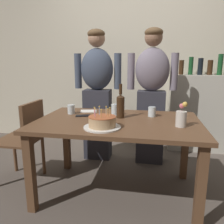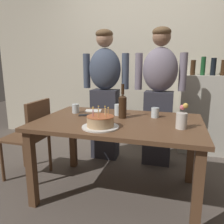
{
  "view_description": "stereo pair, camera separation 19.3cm",
  "coord_description": "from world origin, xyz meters",
  "px_view_note": "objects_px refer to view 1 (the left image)",
  "views": [
    {
      "loc": [
        0.3,
        -1.97,
        1.26
      ],
      "look_at": [
        -0.03,
        -0.11,
        0.84
      ],
      "focal_mm": 35.54,
      "sensor_mm": 36.0,
      "label": 1
    },
    {
      "loc": [
        0.49,
        -1.92,
        1.26
      ],
      "look_at": [
        -0.03,
        -0.11,
        0.84
      ],
      "focal_mm": 35.54,
      "sensor_mm": 36.0,
      "label": 2
    }
  ],
  "objects_px": {
    "water_glass_side": "(71,109)",
    "water_glass_near": "(152,112)",
    "water_glass_far": "(115,110)",
    "wine_bottle": "(121,105)",
    "birthday_cake": "(102,123)",
    "person_woman_cardigan": "(151,95)",
    "flower_vase": "(181,117)",
    "cell_phone": "(83,116)",
    "napkin_stack": "(88,111)",
    "person_man_bearded": "(97,93)",
    "dining_chair": "(25,136)"
  },
  "relations": [
    {
      "from": "water_glass_far",
      "to": "wine_bottle",
      "type": "relative_size",
      "value": 0.34
    },
    {
      "from": "person_man_bearded",
      "to": "water_glass_near",
      "type": "bearing_deg",
      "value": 139.75
    },
    {
      "from": "water_glass_side",
      "to": "water_glass_near",
      "type": "bearing_deg",
      "value": 1.97
    },
    {
      "from": "wine_bottle",
      "to": "water_glass_far",
      "type": "bearing_deg",
      "value": 124.86
    },
    {
      "from": "water_glass_side",
      "to": "flower_vase",
      "type": "bearing_deg",
      "value": -15.15
    },
    {
      "from": "person_man_bearded",
      "to": "birthday_cake",
      "type": "bearing_deg",
      "value": 105.86
    },
    {
      "from": "birthday_cake",
      "to": "cell_phone",
      "type": "height_order",
      "value": "birthday_cake"
    },
    {
      "from": "birthday_cake",
      "to": "cell_phone",
      "type": "relative_size",
      "value": 2.12
    },
    {
      "from": "birthday_cake",
      "to": "person_woman_cardigan",
      "type": "relative_size",
      "value": 0.18
    },
    {
      "from": "water_glass_far",
      "to": "napkin_stack",
      "type": "distance_m",
      "value": 0.34
    },
    {
      "from": "napkin_stack",
      "to": "person_man_bearded",
      "type": "relative_size",
      "value": 0.1
    },
    {
      "from": "water_glass_far",
      "to": "napkin_stack",
      "type": "relative_size",
      "value": 0.65
    },
    {
      "from": "wine_bottle",
      "to": "flower_vase",
      "type": "relative_size",
      "value": 1.56
    },
    {
      "from": "birthday_cake",
      "to": "water_glass_near",
      "type": "relative_size",
      "value": 3.16
    },
    {
      "from": "water_glass_near",
      "to": "water_glass_far",
      "type": "bearing_deg",
      "value": -179.15
    },
    {
      "from": "water_glass_far",
      "to": "cell_phone",
      "type": "xyz_separation_m",
      "value": [
        -0.31,
        -0.1,
        -0.05
      ]
    },
    {
      "from": "dining_chair",
      "to": "person_woman_cardigan",
      "type": "bearing_deg",
      "value": 120.46
    },
    {
      "from": "birthday_cake",
      "to": "flower_vase",
      "type": "relative_size",
      "value": 1.45
    },
    {
      "from": "cell_phone",
      "to": "flower_vase",
      "type": "distance_m",
      "value": 0.94
    },
    {
      "from": "napkin_stack",
      "to": "water_glass_side",
      "type": "bearing_deg",
      "value": -137.26
    },
    {
      "from": "water_glass_side",
      "to": "person_man_bearded",
      "type": "distance_m",
      "value": 0.64
    },
    {
      "from": "birthday_cake",
      "to": "water_glass_far",
      "type": "height_order",
      "value": "birthday_cake"
    },
    {
      "from": "water_glass_side",
      "to": "wine_bottle",
      "type": "distance_m",
      "value": 0.54
    },
    {
      "from": "water_glass_side",
      "to": "wine_bottle",
      "type": "height_order",
      "value": "wine_bottle"
    },
    {
      "from": "dining_chair",
      "to": "water_glass_near",
      "type": "bearing_deg",
      "value": 97.07
    },
    {
      "from": "water_glass_far",
      "to": "flower_vase",
      "type": "distance_m",
      "value": 0.68
    },
    {
      "from": "birthday_cake",
      "to": "water_glass_near",
      "type": "bearing_deg",
      "value": 50.03
    },
    {
      "from": "person_man_bearded",
      "to": "water_glass_far",
      "type": "bearing_deg",
      "value": 118.97
    },
    {
      "from": "water_glass_near",
      "to": "cell_phone",
      "type": "relative_size",
      "value": 0.67
    },
    {
      "from": "birthday_cake",
      "to": "flower_vase",
      "type": "bearing_deg",
      "value": 13.79
    },
    {
      "from": "person_woman_cardigan",
      "to": "cell_phone",
      "type": "bearing_deg",
      "value": 46.43
    },
    {
      "from": "water_glass_side",
      "to": "person_man_bearded",
      "type": "height_order",
      "value": "person_man_bearded"
    },
    {
      "from": "cell_phone",
      "to": "water_glass_far",
      "type": "bearing_deg",
      "value": 0.03
    },
    {
      "from": "napkin_stack",
      "to": "person_man_bearded",
      "type": "distance_m",
      "value": 0.5
    },
    {
      "from": "water_glass_side",
      "to": "dining_chair",
      "type": "distance_m",
      "value": 0.55
    },
    {
      "from": "flower_vase",
      "to": "water_glass_side",
      "type": "bearing_deg",
      "value": 164.85
    },
    {
      "from": "water_glass_side",
      "to": "flower_vase",
      "type": "xyz_separation_m",
      "value": [
        1.07,
        -0.29,
        0.03
      ]
    },
    {
      "from": "flower_vase",
      "to": "dining_chair",
      "type": "xyz_separation_m",
      "value": [
        -1.53,
        0.16,
        -0.3
      ]
    },
    {
      "from": "wine_bottle",
      "to": "cell_phone",
      "type": "distance_m",
      "value": 0.4
    },
    {
      "from": "water_glass_far",
      "to": "cell_phone",
      "type": "bearing_deg",
      "value": -161.84
    },
    {
      "from": "person_man_bearded",
      "to": "dining_chair",
      "type": "height_order",
      "value": "person_man_bearded"
    },
    {
      "from": "birthday_cake",
      "to": "wine_bottle",
      "type": "height_order",
      "value": "wine_bottle"
    },
    {
      "from": "wine_bottle",
      "to": "flower_vase",
      "type": "bearing_deg",
      "value": -21.5
    },
    {
      "from": "birthday_cake",
      "to": "wine_bottle",
      "type": "distance_m",
      "value": 0.39
    },
    {
      "from": "person_woman_cardigan",
      "to": "dining_chair",
      "type": "xyz_separation_m",
      "value": [
        -1.28,
        -0.75,
        -0.36
      ]
    },
    {
      "from": "birthday_cake",
      "to": "person_man_bearded",
      "type": "distance_m",
      "value": 1.11
    },
    {
      "from": "person_man_bearded",
      "to": "dining_chair",
      "type": "xyz_separation_m",
      "value": [
        -0.59,
        -0.75,
        -0.36
      ]
    },
    {
      "from": "person_woman_cardigan",
      "to": "dining_chair",
      "type": "bearing_deg",
      "value": 30.46
    },
    {
      "from": "water_glass_far",
      "to": "wine_bottle",
      "type": "distance_m",
      "value": 0.14
    },
    {
      "from": "wine_bottle",
      "to": "cell_phone",
      "type": "xyz_separation_m",
      "value": [
        -0.38,
        -0.0,
        -0.12
      ]
    }
  ]
}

